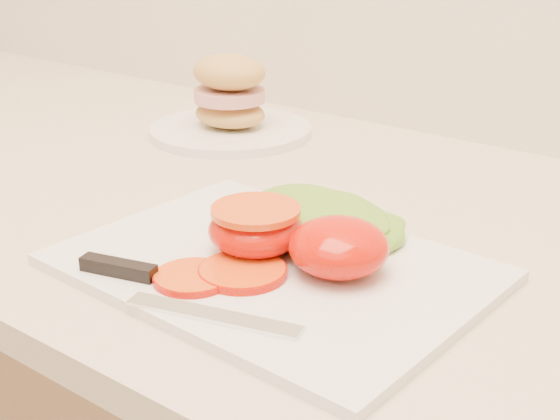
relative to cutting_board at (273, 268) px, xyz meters
The scene contains 9 objects.
cutting_board is the anchor object (origin of this frame).
tomato_half_dome 0.06m from the cutting_board, 18.87° to the left, with size 0.08×0.08×0.05m, color red.
tomato_half_cut 0.04m from the cutting_board, 161.96° to the left, with size 0.08×0.08×0.04m.
tomato_slice_0 0.04m from the cutting_board, 97.90° to the right, with size 0.07×0.07×0.01m, color #FB540E.
tomato_slice_1 0.07m from the cutting_board, 115.17° to the right, with size 0.06×0.06×0.01m, color #FB540E.
lettuce_leaf_0 0.08m from the cutting_board, 98.78° to the left, with size 0.15×0.10×0.03m, color #86B22F.
lettuce_leaf_1 0.08m from the cutting_board, 66.91° to the left, with size 0.10×0.07×0.02m, color #86B22F.
knife 0.11m from the cutting_board, 114.56° to the right, with size 0.21×0.05×0.01m.
sandwich_plate 0.42m from the cutting_board, 135.81° to the left, with size 0.22×0.22×0.11m.
Camera 1 is at (-0.02, 1.07, 1.23)m, focal length 50.00 mm.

